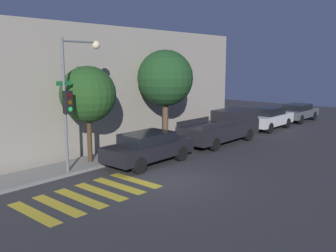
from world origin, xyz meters
name	(u,v)px	position (x,y,z in m)	size (l,w,h in m)	color
ground_plane	(162,180)	(0.00, 0.00, 0.00)	(60.00, 60.00, 0.00)	#333335
sidewalk	(96,161)	(0.00, 4.13, 0.07)	(26.00, 1.86, 0.14)	gray
building_row	(43,89)	(0.00, 8.46, 3.23)	(26.00, 6.00, 6.47)	#A89E8E
crosswalk	(91,195)	(-2.87, 0.80, 0.00)	(4.81, 2.60, 0.00)	gold
traffic_light_pole	(74,88)	(-1.61, 3.37, 3.57)	(2.20, 0.56, 5.60)	slate
sedan_near_corner	(148,147)	(1.42, 2.10, 0.79)	(4.48, 1.79, 1.47)	black
pickup_truck	(223,127)	(7.64, 2.10, 0.93)	(5.71, 1.95, 1.82)	black
sedan_middle	(269,118)	(13.41, 2.10, 0.83)	(4.42, 1.74, 1.57)	silver
sedan_far_end	(297,112)	(18.41, 2.10, 0.75)	(4.29, 1.86, 1.37)	#4C5156
tree_near_corner	(88,94)	(-0.39, 4.06, 3.21)	(2.50, 2.50, 4.48)	#42301E
tree_midblock	(165,78)	(4.79, 4.06, 3.75)	(3.06, 3.06, 5.30)	brown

